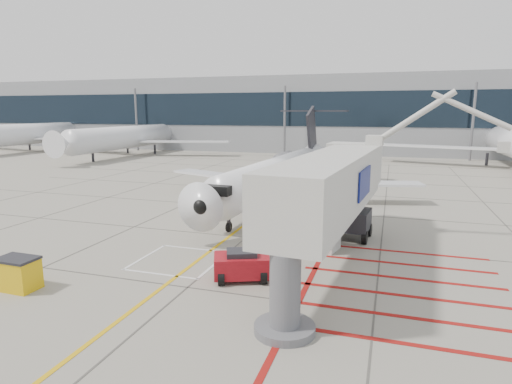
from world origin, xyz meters
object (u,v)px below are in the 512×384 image
(spill_bin, at_px, (18,273))
(regional_jet, at_px, (266,159))
(jet_bridge, at_px, (330,196))
(pushback_tug, at_px, (242,264))

(spill_bin, bearing_deg, regional_jet, 73.30)
(jet_bridge, relative_size, pushback_tug, 7.41)
(jet_bridge, bearing_deg, spill_bin, -148.25)
(spill_bin, bearing_deg, pushback_tug, 25.20)
(pushback_tug, relative_size, spill_bin, 1.51)
(jet_bridge, distance_m, pushback_tug, 5.25)
(pushback_tug, distance_m, spill_bin, 9.80)
(pushback_tug, xyz_separation_m, spill_bin, (-8.94, -4.01, -0.01))
(jet_bridge, distance_m, spill_bin, 14.39)
(regional_jet, relative_size, pushback_tug, 12.06)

